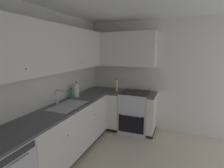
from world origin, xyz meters
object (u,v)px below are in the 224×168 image
at_px(oil_bottle, 116,85).
at_px(paper_towel_roll, 76,90).
at_px(soap_bottle, 72,94).
at_px(oven_range, 135,112).

bearing_deg(oil_bottle, paper_towel_roll, 142.64).
height_order(soap_bottle, oil_bottle, oil_bottle).
bearing_deg(oven_range, soap_bottle, 131.25).
relative_size(paper_towel_roll, oil_bottle, 1.15).
xyz_separation_m(oven_range, oil_bottle, (-0.02, 0.44, 0.59)).
relative_size(soap_bottle, oil_bottle, 0.71).
relative_size(soap_bottle, paper_towel_roll, 0.62).
bearing_deg(oil_bottle, oven_range, -87.54).
bearing_deg(soap_bottle, oven_range, -48.75).
bearing_deg(paper_towel_roll, soap_bottle, 171.55).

